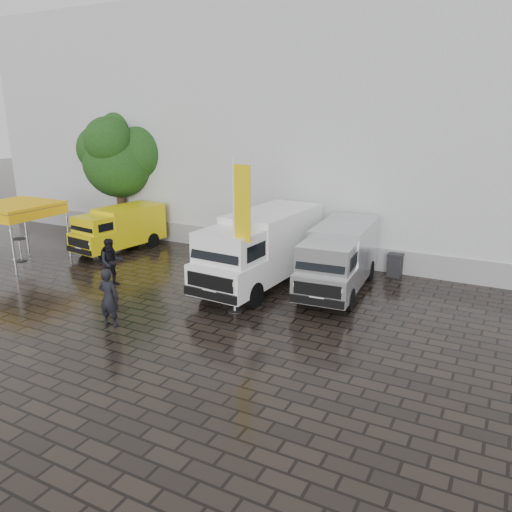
{
  "coord_description": "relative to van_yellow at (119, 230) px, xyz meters",
  "views": [
    {
      "loc": [
        8.34,
        -13.03,
        6.7
      ],
      "look_at": [
        0.37,
        2.2,
        1.72
      ],
      "focal_mm": 35.0,
      "sensor_mm": 36.0,
      "label": 1
    }
  ],
  "objects": [
    {
      "name": "ground",
      "position": [
        8.83,
        -5.14,
        -1.08
      ],
      "size": [
        120.0,
        120.0,
        0.0
      ],
      "primitive_type": "plane",
      "color": "black",
      "rests_on": "ground"
    },
    {
      "name": "exhibition_hall",
      "position": [
        10.83,
        10.86,
        4.92
      ],
      "size": [
        44.0,
        16.0,
        12.0
      ],
      "primitive_type": "cube",
      "color": "silver",
      "rests_on": "ground"
    },
    {
      "name": "hall_plinth",
      "position": [
        10.83,
        2.81,
        -0.58
      ],
      "size": [
        44.0,
        0.15,
        1.0
      ],
      "primitive_type": "cube",
      "color": "gray",
      "rests_on": "ground"
    },
    {
      "name": "van_yellow",
      "position": [
        0.0,
        0.0,
        0.0
      ],
      "size": [
        2.42,
        4.89,
        2.16
      ],
      "primitive_type": null,
      "rotation": [
        0.0,
        0.0,
        -0.13
      ],
      "color": "yellow",
      "rests_on": "ground"
    },
    {
      "name": "van_white",
      "position": [
        8.56,
        -1.33,
        0.37
      ],
      "size": [
        2.65,
        6.83,
        2.9
      ],
      "primitive_type": null,
      "rotation": [
        0.0,
        0.0,
        -0.06
      ],
      "color": "white",
      "rests_on": "ground"
    },
    {
      "name": "van_silver",
      "position": [
        11.51,
        -0.44,
        0.18
      ],
      "size": [
        2.37,
        5.95,
        2.52
      ],
      "primitive_type": null,
      "rotation": [
        0.0,
        0.0,
        0.07
      ],
      "color": "#B4B6B9",
      "rests_on": "ground"
    },
    {
      "name": "canopy_tent",
      "position": [
        -2.95,
        -3.42,
        1.45
      ],
      "size": [
        3.19,
        3.19,
        2.7
      ],
      "color": "silver",
      "rests_on": "ground"
    },
    {
      "name": "flagpole",
      "position": [
        9.2,
        -4.18,
        1.9
      ],
      "size": [
        0.88,
        0.5,
        5.31
      ],
      "color": "black",
      "rests_on": "ground"
    },
    {
      "name": "tree",
      "position": [
        -2.06,
        2.59,
        3.25
      ],
      "size": [
        3.76,
        3.89,
        6.74
      ],
      "color": "black",
      "rests_on": "ground"
    },
    {
      "name": "cocktail_table",
      "position": [
        -2.88,
        -3.48,
        -0.54
      ],
      "size": [
        0.6,
        0.6,
        1.09
      ],
      "primitive_type": "cylinder",
      "color": "black",
      "rests_on": "ground"
    },
    {
      "name": "wheelie_bin",
      "position": [
        13.06,
        2.38,
        -0.59
      ],
      "size": [
        0.61,
        0.61,
        0.97
      ],
      "primitive_type": "cube",
      "rotation": [
        0.0,
        0.0,
        -0.04
      ],
      "color": "black",
      "rests_on": "ground"
    },
    {
      "name": "person_front",
      "position": [
        6.04,
        -7.09,
        -0.11
      ],
      "size": [
        0.77,
        0.56,
        1.94
      ],
      "primitive_type": "imported",
      "rotation": [
        0.0,
        0.0,
        3.29
      ],
      "color": "black",
      "rests_on": "ground"
    },
    {
      "name": "person_tent",
      "position": [
        3.3,
        -4.06,
        -0.12
      ],
      "size": [
        1.15,
        1.19,
        1.92
      ],
      "primitive_type": "imported",
      "rotation": [
        0.0,
        0.0,
        0.91
      ],
      "color": "black",
      "rests_on": "ground"
    }
  ]
}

